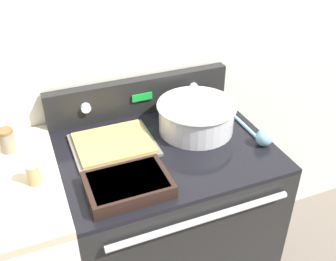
% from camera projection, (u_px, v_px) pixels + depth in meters
% --- Properties ---
extents(kitchen_wall, '(8.00, 0.05, 2.50)m').
position_uv_depth(kitchen_wall, '(133.00, 42.00, 1.63)').
color(kitchen_wall, silver).
rests_on(kitchen_wall, ground_plane).
extents(stove_range, '(0.81, 0.66, 0.95)m').
position_uv_depth(stove_range, '(165.00, 232.00, 1.78)').
color(stove_range, black).
rests_on(stove_range, ground_plane).
extents(control_panel, '(0.81, 0.07, 0.16)m').
position_uv_depth(control_panel, '(140.00, 95.00, 1.70)').
color(control_panel, black).
rests_on(control_panel, stove_range).
extents(mixing_bowl, '(0.32, 0.32, 0.12)m').
position_uv_depth(mixing_bowl, '(196.00, 115.00, 1.59)').
color(mixing_bowl, silver).
rests_on(mixing_bowl, stove_range).
extents(casserole_dish, '(0.28, 0.19, 0.05)m').
position_uv_depth(casserole_dish, '(128.00, 184.00, 1.30)').
color(casserole_dish, black).
rests_on(casserole_dish, stove_range).
extents(baking_tray, '(0.31, 0.26, 0.02)m').
position_uv_depth(baking_tray, '(113.00, 144.00, 1.52)').
color(baking_tray, slate).
rests_on(baking_tray, stove_range).
extents(ladle, '(0.07, 0.26, 0.07)m').
position_uv_depth(ladle, '(262.00, 136.00, 1.53)').
color(ladle, '#7AB2C6').
rests_on(ladle, stove_range).
extents(spice_jar_white_cap, '(0.05, 0.05, 0.08)m').
position_uv_depth(spice_jar_white_cap, '(33.00, 173.00, 1.30)').
color(spice_jar_white_cap, tan).
rests_on(spice_jar_white_cap, side_counter).
extents(spice_jar_brown_cap, '(0.06, 0.06, 0.09)m').
position_uv_depth(spice_jar_brown_cap, '(7.00, 140.00, 1.45)').
color(spice_jar_brown_cap, gray).
rests_on(spice_jar_brown_cap, side_counter).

